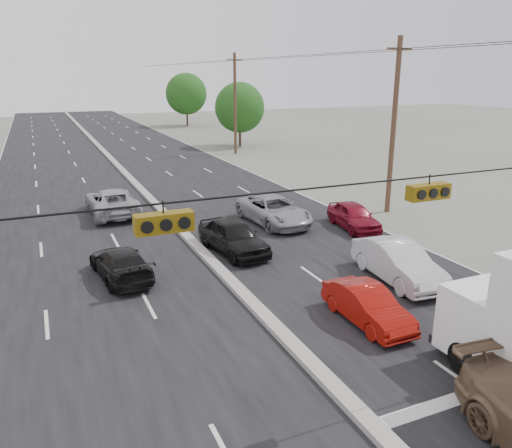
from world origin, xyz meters
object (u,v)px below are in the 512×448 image
at_px(queue_car_a, 233,237).
at_px(red_sedan, 367,306).
at_px(utility_pole_right_b, 394,126).
at_px(utility_pole_right_c, 235,103).
at_px(tree_right_mid, 240,108).
at_px(queue_car_b, 398,263).
at_px(tree_right_far, 186,94).
at_px(oncoming_far, 112,202).
at_px(queue_car_e, 354,216).
at_px(oncoming_near, 121,264).
at_px(queue_car_c, 274,211).

bearing_deg(queue_car_a, red_sedan, -86.43).
bearing_deg(utility_pole_right_b, red_sedan, -130.43).
distance_m(utility_pole_right_c, tree_right_mid, 5.64).
height_order(tree_right_mid, queue_car_b, tree_right_mid).
xyz_separation_m(red_sedan, queue_car_a, (-1.60, 8.16, 0.16)).
xyz_separation_m(utility_pole_right_c, queue_car_b, (-6.27, -33.70, -4.33)).
relative_size(tree_right_mid, tree_right_far, 0.88).
relative_size(utility_pole_right_b, queue_car_a, 2.19).
bearing_deg(queue_car_a, oncoming_far, 107.47).
xyz_separation_m(queue_car_a, oncoming_far, (-4.16, 8.93, -0.00)).
bearing_deg(queue_car_e, tree_right_mid, 86.46).
height_order(tree_right_far, queue_car_b, tree_right_far).
bearing_deg(tree_right_far, queue_car_b, -98.72).
distance_m(utility_pole_right_c, tree_right_far, 30.20).
bearing_deg(queue_car_e, oncoming_near, -163.55).
relative_size(queue_car_a, queue_car_b, 0.97).
xyz_separation_m(utility_pole_right_c, queue_car_e, (-3.84, -27.06, -4.42)).
bearing_deg(queue_car_a, queue_car_b, -57.32).
relative_size(utility_pole_right_c, tree_right_mid, 1.40).
bearing_deg(queue_car_a, queue_car_c, 35.38).
xyz_separation_m(utility_pole_right_b, queue_car_b, (-6.27, -8.70, -4.33)).
xyz_separation_m(utility_pole_right_b, oncoming_far, (-15.26, 5.94, -4.33)).
relative_size(queue_car_b, queue_car_e, 1.16).
bearing_deg(queue_car_a, utility_pole_right_b, 7.53).
bearing_deg(tree_right_far, tree_right_mid, -92.29).
distance_m(red_sedan, queue_car_e, 10.71).
distance_m(queue_car_c, oncoming_near, 10.09).
bearing_deg(queue_car_c, tree_right_mid, 67.45).
xyz_separation_m(tree_right_mid, red_sedan, (-12.00, -41.15, -3.72)).
height_order(tree_right_mid, red_sedan, tree_right_mid).
bearing_deg(queue_car_b, tree_right_far, 86.29).
relative_size(utility_pole_right_c, tree_right_far, 1.23).
bearing_deg(tree_right_mid, tree_right_far, 87.71).
distance_m(oncoming_near, oncoming_far, 10.01).
bearing_deg(oncoming_near, queue_car_a, -175.70).
relative_size(tree_right_mid, oncoming_far, 1.28).
bearing_deg(queue_car_b, queue_car_c, 101.64).
distance_m(utility_pole_right_c, oncoming_near, 33.60).
xyz_separation_m(oncoming_near, oncoming_far, (1.10, 9.95, 0.14)).
bearing_deg(queue_car_b, utility_pole_right_b, 59.22).
xyz_separation_m(utility_pole_right_c, queue_car_c, (-7.34, -24.49, -4.36)).
relative_size(utility_pole_right_b, tree_right_mid, 1.40).
bearing_deg(utility_pole_right_c, oncoming_far, -128.69).
xyz_separation_m(utility_pole_right_b, tree_right_far, (3.50, 55.00, -0.15)).
relative_size(queue_car_c, oncoming_near, 1.23).
xyz_separation_m(utility_pole_right_c, tree_right_mid, (2.50, 5.00, -0.77)).
bearing_deg(tree_right_far, utility_pole_right_c, -96.65).
bearing_deg(tree_right_far, queue_car_c, -101.25).
height_order(red_sedan, queue_car_e, queue_car_e).
distance_m(tree_right_far, queue_car_a, 59.94).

